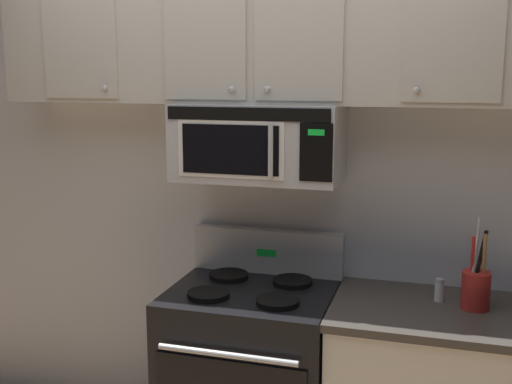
{
  "coord_description": "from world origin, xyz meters",
  "views": [
    {
      "loc": [
        0.81,
        -2.24,
        1.88
      ],
      "look_at": [
        0.0,
        0.49,
        1.35
      ],
      "focal_mm": 44.22,
      "sensor_mm": 36.0,
      "label": 1
    }
  ],
  "objects_px": {
    "utensil_crock_red": "(476,287)",
    "over_range_microwave": "(259,142)",
    "stove_range": "(252,377)",
    "salt_shaker": "(439,290)"
  },
  "relations": [
    {
      "from": "utensil_crock_red",
      "to": "over_range_microwave",
      "type": "bearing_deg",
      "value": 175.95
    },
    {
      "from": "over_range_microwave",
      "to": "utensil_crock_red",
      "type": "xyz_separation_m",
      "value": [
        0.98,
        -0.07,
        -0.58
      ]
    },
    {
      "from": "stove_range",
      "to": "utensil_crock_red",
      "type": "relative_size",
      "value": 2.84
    },
    {
      "from": "stove_range",
      "to": "over_range_microwave",
      "type": "xyz_separation_m",
      "value": [
        -0.0,
        0.12,
        1.11
      ]
    },
    {
      "from": "utensil_crock_red",
      "to": "salt_shaker",
      "type": "bearing_deg",
      "value": 161.94
    },
    {
      "from": "stove_range",
      "to": "over_range_microwave",
      "type": "relative_size",
      "value": 1.47
    },
    {
      "from": "stove_range",
      "to": "utensil_crock_red",
      "type": "height_order",
      "value": "utensil_crock_red"
    },
    {
      "from": "salt_shaker",
      "to": "over_range_microwave",
      "type": "bearing_deg",
      "value": 178.55
    },
    {
      "from": "stove_range",
      "to": "utensil_crock_red",
      "type": "xyz_separation_m",
      "value": [
        0.98,
        0.05,
        0.53
      ]
    },
    {
      "from": "stove_range",
      "to": "salt_shaker",
      "type": "distance_m",
      "value": 0.97
    }
  ]
}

